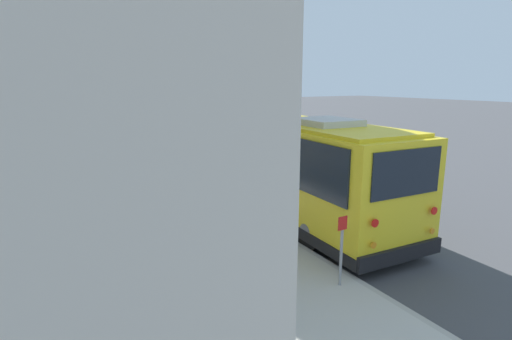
{
  "coord_description": "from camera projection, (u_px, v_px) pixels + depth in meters",
  "views": [
    {
      "loc": [
        -11.53,
        7.26,
        4.24
      ],
      "look_at": [
        -0.03,
        0.82,
        1.3
      ],
      "focal_mm": 28.0,
      "sensor_mm": 36.0,
      "label": 1
    }
  ],
  "objects": [
    {
      "name": "sidewalk_slab",
      "position": [
        177.0,
        218.0,
        12.45
      ],
      "size": [
        80.0,
        3.88,
        0.15
      ],
      "primitive_type": "cube",
      "color": "beige",
      "rests_on": "ground"
    },
    {
      "name": "parked_sedan_gray",
      "position": [
        124.0,
        126.0,
        33.38
      ],
      "size": [
        4.31,
        1.86,
        1.26
      ],
      "rotation": [
        0.0,
        0.0,
        0.03
      ],
      "color": "slate",
      "rests_on": "ground"
    },
    {
      "name": "curb_strip",
      "position": [
        235.0,
        208.0,
        13.41
      ],
      "size": [
        80.0,
        0.14,
        0.15
      ],
      "primitive_type": "cube",
      "color": "#AAA69D",
      "rests_on": "ground"
    },
    {
      "name": "street_tree",
      "position": [
        187.0,
        21.0,
        12.49
      ],
      "size": [
        5.58,
        5.58,
        9.18
      ],
      "color": "brown",
      "rests_on": "sidewalk_slab"
    },
    {
      "name": "lane_stripe_ahead",
      "position": [
        284.0,
        172.0,
        19.09
      ],
      "size": [
        2.4,
        0.14,
        0.01
      ],
      "primitive_type": "cube",
      "color": "silver",
      "rests_on": "ground"
    },
    {
      "name": "fire_hydrant",
      "position": [
        177.0,
        168.0,
        17.41
      ],
      "size": [
        0.22,
        0.22,
        0.81
      ],
      "color": "gold",
      "rests_on": "sidewalk_slab"
    },
    {
      "name": "parked_sedan_white",
      "position": [
        140.0,
        134.0,
        28.55
      ],
      "size": [
        4.61,
        1.87,
        1.26
      ],
      "rotation": [
        0.0,
        0.0,
        0.04
      ],
      "color": "silver",
      "rests_on": "ground"
    },
    {
      "name": "lane_stripe_mid",
      "position": [
        378.0,
        205.0,
        13.98
      ],
      "size": [
        2.4,
        0.14,
        0.01
      ],
      "primitive_type": "cube",
      "color": "silver",
      "rests_on": "ground"
    },
    {
      "name": "sign_post_near",
      "position": [
        341.0,
        250.0,
        8.03
      ],
      "size": [
        0.06,
        0.22,
        1.48
      ],
      "color": "gray",
      "rests_on": "sidewalk_slab"
    },
    {
      "name": "shuttle_bus",
      "position": [
        294.0,
        163.0,
        12.53
      ],
      "size": [
        9.2,
        2.85,
        3.25
      ],
      "rotation": [
        0.0,
        0.0,
        -0.04
      ],
      "color": "yellow",
      "rests_on": "ground"
    },
    {
      "name": "ground_plane",
      "position": [
        276.0,
        203.0,
        14.2
      ],
      "size": [
        160.0,
        160.0,
        0.0
      ],
      "primitive_type": "plane",
      "color": "#474749"
    },
    {
      "name": "parked_sedan_maroon",
      "position": [
        166.0,
        145.0,
        23.08
      ],
      "size": [
        4.71,
        1.87,
        1.3
      ],
      "rotation": [
        0.0,
        0.0,
        -0.03
      ],
      "color": "maroon",
      "rests_on": "ground"
    },
    {
      "name": "sign_post_far",
      "position": [
        283.0,
        227.0,
        9.89
      ],
      "size": [
        0.06,
        0.06,
        1.12
      ],
      "color": "gray",
      "rests_on": "sidewalk_slab"
    },
    {
      "name": "parked_sedan_black",
      "position": [
        109.0,
        119.0,
        39.32
      ],
      "size": [
        4.34,
        1.96,
        1.3
      ],
      "rotation": [
        0.0,
        0.0,
        -0.06
      ],
      "color": "black",
      "rests_on": "ground"
    }
  ]
}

